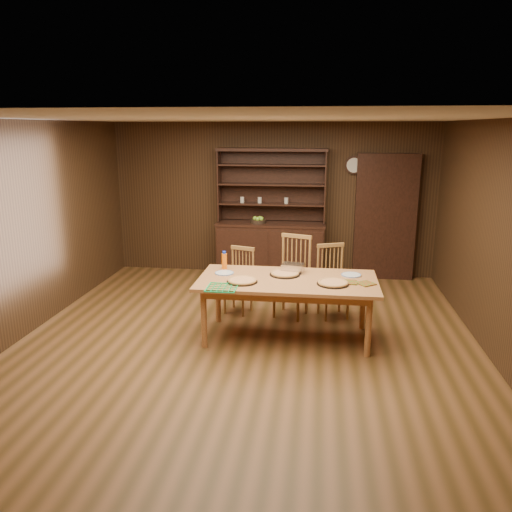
# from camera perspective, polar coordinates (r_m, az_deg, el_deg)

# --- Properties ---
(floor) EXTENTS (6.00, 6.00, 0.00)m
(floor) POSITION_cam_1_polar(r_m,az_deg,el_deg) (6.11, -0.97, -9.68)
(floor) COLOR brown
(floor) RESTS_ON ground
(room_shell) EXTENTS (6.00, 6.00, 6.00)m
(room_shell) POSITION_cam_1_polar(r_m,az_deg,el_deg) (5.66, -1.04, 5.07)
(room_shell) COLOR silver
(room_shell) RESTS_ON floor
(china_hutch) EXTENTS (1.84, 0.52, 2.17)m
(china_hutch) POSITION_cam_1_polar(r_m,az_deg,el_deg) (8.53, 1.70, 1.55)
(china_hutch) COLOR #331811
(china_hutch) RESTS_ON floor
(doorway) EXTENTS (1.00, 0.18, 2.10)m
(doorway) POSITION_cam_1_polar(r_m,az_deg,el_deg) (8.61, 14.54, 4.30)
(doorway) COLOR #331811
(doorway) RESTS_ON floor
(wall_clock) EXTENTS (0.30, 0.05, 0.30)m
(wall_clock) POSITION_cam_1_polar(r_m,az_deg,el_deg) (8.51, 11.13, 10.15)
(wall_clock) COLOR #331811
(wall_clock) RESTS_ON room_shell
(dining_table) EXTENTS (2.13, 1.06, 0.75)m
(dining_table) POSITION_cam_1_polar(r_m,az_deg,el_deg) (5.98, 3.61, -3.28)
(dining_table) COLOR #BE7242
(dining_table) RESTS_ON floor
(chair_left) EXTENTS (0.46, 0.45, 0.91)m
(chair_left) POSITION_cam_1_polar(r_m,az_deg,el_deg) (6.93, -1.83, -2.52)
(chair_left) COLOR #A9753A
(chair_left) RESTS_ON floor
(chair_center) EXTENTS (0.57, 0.55, 1.10)m
(chair_center) POSITION_cam_1_polar(r_m,az_deg,el_deg) (6.79, 4.28, -1.95)
(chair_center) COLOR #A9753A
(chair_center) RESTS_ON floor
(chair_right) EXTENTS (0.51, 0.50, 0.99)m
(chair_right) POSITION_cam_1_polar(r_m,az_deg,el_deg) (6.83, 8.67, -2.54)
(chair_right) COLOR #A9753A
(chair_right) RESTS_ON floor
(pizza_left) EXTENTS (0.36, 0.36, 0.04)m
(pizza_left) POSITION_cam_1_polar(r_m,az_deg,el_deg) (5.83, -1.59, -2.83)
(pizza_left) COLOR black
(pizza_left) RESTS_ON dining_table
(pizza_right) EXTENTS (0.37, 0.37, 0.04)m
(pizza_right) POSITION_cam_1_polar(r_m,az_deg,el_deg) (5.81, 8.79, -3.06)
(pizza_right) COLOR black
(pizza_right) RESTS_ON dining_table
(pizza_center) EXTENTS (0.38, 0.38, 0.04)m
(pizza_center) POSITION_cam_1_polar(r_m,az_deg,el_deg) (6.12, 3.32, -2.02)
(pizza_center) COLOR black
(pizza_center) RESTS_ON dining_table
(cooling_rack) EXTENTS (0.37, 0.37, 0.01)m
(cooling_rack) POSITION_cam_1_polar(r_m,az_deg,el_deg) (5.63, -3.92, -3.61)
(cooling_rack) COLOR #0DAE51
(cooling_rack) RESTS_ON dining_table
(plate_left) EXTENTS (0.24, 0.24, 0.02)m
(plate_left) POSITION_cam_1_polar(r_m,az_deg,el_deg) (6.18, -3.64, -1.95)
(plate_left) COLOR beige
(plate_left) RESTS_ON dining_table
(plate_right) EXTENTS (0.24, 0.24, 0.02)m
(plate_right) POSITION_cam_1_polar(r_m,az_deg,el_deg) (6.20, 10.83, -2.13)
(plate_right) COLOR beige
(plate_right) RESTS_ON dining_table
(foil_dish) EXTENTS (0.30, 0.24, 0.11)m
(foil_dish) POSITION_cam_1_polar(r_m,az_deg,el_deg) (6.24, 4.25, -1.36)
(foil_dish) COLOR white
(foil_dish) RESTS_ON dining_table
(juice_bottle) EXTENTS (0.07, 0.07, 0.23)m
(juice_bottle) POSITION_cam_1_polar(r_m,az_deg,el_deg) (6.37, -3.64, -0.53)
(juice_bottle) COLOR orange
(juice_bottle) RESTS_ON dining_table
(pot_holder_a) EXTENTS (0.25, 0.25, 0.01)m
(pot_holder_a) POSITION_cam_1_polar(r_m,az_deg,el_deg) (5.90, 12.43, -3.09)
(pot_holder_a) COLOR #A21812
(pot_holder_a) RESTS_ON dining_table
(pot_holder_b) EXTENTS (0.19, 0.19, 0.01)m
(pot_holder_b) POSITION_cam_1_polar(r_m,az_deg,el_deg) (5.91, 10.58, -2.95)
(pot_holder_b) COLOR #A21812
(pot_holder_b) RESTS_ON dining_table
(fruit_bowl) EXTENTS (0.27, 0.27, 0.12)m
(fruit_bowl) POSITION_cam_1_polar(r_m,az_deg,el_deg) (8.41, 0.24, 4.08)
(fruit_bowl) COLOR black
(fruit_bowl) RESTS_ON china_hutch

